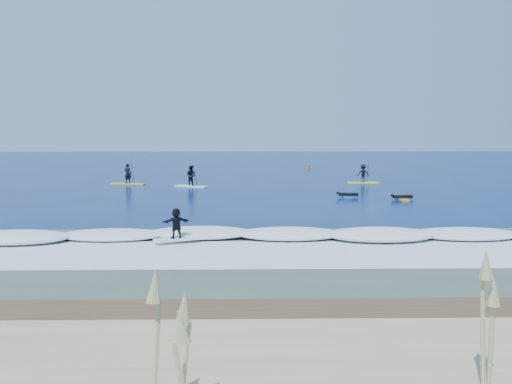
{
  "coord_description": "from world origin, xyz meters",
  "views": [
    {
      "loc": [
        -0.96,
        -35.0,
        5.0
      ],
      "look_at": [
        -0.26,
        3.2,
        0.6
      ],
      "focal_mm": 40.0,
      "sensor_mm": 36.0,
      "label": 1
    }
  ],
  "objects_px": {
    "prone_paddler_near": "(402,198)",
    "marker_buoy": "(309,167)",
    "sup_paddler_right": "(363,175)",
    "wave_surfer": "(176,225)",
    "sup_paddler_center": "(191,178)",
    "prone_paddler_far": "(347,195)",
    "sup_paddler_left": "(128,177)"
  },
  "relations": [
    {
      "from": "prone_paddler_near",
      "to": "marker_buoy",
      "type": "xyz_separation_m",
      "value": [
        -3.29,
        28.32,
        0.16
      ]
    },
    {
      "from": "sup_paddler_right",
      "to": "prone_paddler_near",
      "type": "distance_m",
      "value": 11.47
    },
    {
      "from": "sup_paddler_right",
      "to": "wave_surfer",
      "type": "height_order",
      "value": "sup_paddler_right"
    },
    {
      "from": "sup_paddler_center",
      "to": "prone_paddler_far",
      "type": "height_order",
      "value": "sup_paddler_center"
    },
    {
      "from": "sup_paddler_left",
      "to": "marker_buoy",
      "type": "bearing_deg",
      "value": 55.49
    },
    {
      "from": "sup_paddler_right",
      "to": "prone_paddler_near",
      "type": "bearing_deg",
      "value": -82.66
    },
    {
      "from": "sup_paddler_left",
      "to": "marker_buoy",
      "type": "distance_m",
      "value": 24.97
    },
    {
      "from": "prone_paddler_near",
      "to": "prone_paddler_far",
      "type": "xyz_separation_m",
      "value": [
        -3.5,
        1.33,
        0.0
      ]
    },
    {
      "from": "sup_paddler_center",
      "to": "prone_paddler_far",
      "type": "xyz_separation_m",
      "value": [
        11.78,
        -7.29,
        -0.64
      ]
    },
    {
      "from": "sup_paddler_right",
      "to": "wave_surfer",
      "type": "relative_size",
      "value": 1.39
    },
    {
      "from": "prone_paddler_near",
      "to": "marker_buoy",
      "type": "height_order",
      "value": "marker_buoy"
    },
    {
      "from": "sup_paddler_center",
      "to": "sup_paddler_right",
      "type": "relative_size",
      "value": 1.06
    },
    {
      "from": "sup_paddler_left",
      "to": "prone_paddler_near",
      "type": "bearing_deg",
      "value": -16.55
    },
    {
      "from": "sup_paddler_right",
      "to": "prone_paddler_far",
      "type": "xyz_separation_m",
      "value": [
        -3.18,
        -10.12,
        -0.61
      ]
    },
    {
      "from": "prone_paddler_far",
      "to": "marker_buoy",
      "type": "relative_size",
      "value": 2.91
    },
    {
      "from": "sup_paddler_center",
      "to": "sup_paddler_right",
      "type": "bearing_deg",
      "value": 39.58
    },
    {
      "from": "prone_paddler_near",
      "to": "sup_paddler_left",
      "type": "bearing_deg",
      "value": 58.54
    },
    {
      "from": "marker_buoy",
      "to": "wave_surfer",
      "type": "bearing_deg",
      "value": -103.62
    },
    {
      "from": "prone_paddler_far",
      "to": "marker_buoy",
      "type": "height_order",
      "value": "marker_buoy"
    },
    {
      "from": "sup_paddler_center",
      "to": "marker_buoy",
      "type": "height_order",
      "value": "sup_paddler_center"
    },
    {
      "from": "prone_paddler_far",
      "to": "wave_surfer",
      "type": "xyz_separation_m",
      "value": [
        -10.19,
        -15.94,
        0.66
      ]
    },
    {
      "from": "sup_paddler_right",
      "to": "prone_paddler_far",
      "type": "relative_size",
      "value": 1.39
    },
    {
      "from": "marker_buoy",
      "to": "sup_paddler_center",
      "type": "bearing_deg",
      "value": -121.33
    },
    {
      "from": "prone_paddler_far",
      "to": "wave_surfer",
      "type": "distance_m",
      "value": 18.93
    },
    {
      "from": "prone_paddler_near",
      "to": "marker_buoy",
      "type": "relative_size",
      "value": 2.83
    },
    {
      "from": "sup_paddler_center",
      "to": "prone_paddler_near",
      "type": "xyz_separation_m",
      "value": [
        15.28,
        -8.63,
        -0.64
      ]
    },
    {
      "from": "sup_paddler_right",
      "to": "marker_buoy",
      "type": "distance_m",
      "value": 17.14
    },
    {
      "from": "prone_paddler_far",
      "to": "wave_surfer",
      "type": "height_order",
      "value": "wave_surfer"
    },
    {
      "from": "marker_buoy",
      "to": "sup_paddler_right",
      "type": "bearing_deg",
      "value": -80.01
    },
    {
      "from": "sup_paddler_left",
      "to": "sup_paddler_right",
      "type": "xyz_separation_m",
      "value": [
        20.6,
        0.82,
        0.09
      ]
    },
    {
      "from": "prone_paddler_near",
      "to": "wave_surfer",
      "type": "xyz_separation_m",
      "value": [
        -13.69,
        -14.6,
        0.66
      ]
    },
    {
      "from": "sup_paddler_center",
      "to": "marker_buoy",
      "type": "bearing_deg",
      "value": 87.56
    }
  ]
}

